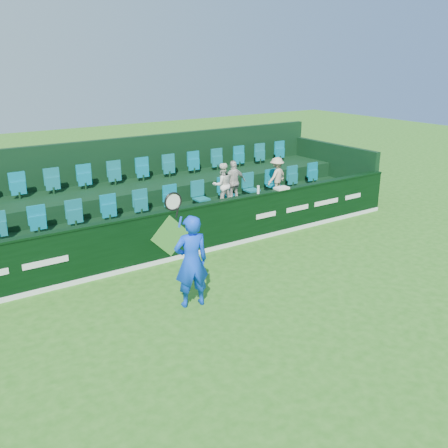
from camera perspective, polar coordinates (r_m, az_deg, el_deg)
ground at (r=10.04m, az=4.69°, el=-11.47°), size 60.00×60.00×0.00m
sponsor_hoarding at (r=12.82m, az=-6.39°, el=-1.32°), size 16.00×0.25×1.35m
stand_tier_front at (r=13.84m, az=-8.49°, el=-1.09°), size 16.00×2.00×0.80m
stand_tier_back at (r=15.42m, az=-11.61°, el=1.78°), size 16.00×1.80×1.30m
stand_rear at (r=15.67m, az=-12.38°, el=4.15°), size 16.00×4.10×2.60m
seat_row_front at (r=13.97m, az=-9.34°, el=2.08°), size 13.50×0.50×0.60m
seat_row_back at (r=15.45m, az=-12.28°, el=5.41°), size 13.50×0.50×0.60m
tennis_player at (r=10.35m, az=-3.78°, el=-4.24°), size 1.06×0.61×2.61m
spectator_left at (r=14.69m, az=-0.19°, el=4.52°), size 0.69×0.57×1.28m
spectator_middle at (r=14.91m, az=1.13°, el=4.79°), size 0.79×0.38×1.31m
spectator_right at (r=15.91m, az=6.03°, el=5.42°), size 0.88×0.65×1.22m
towel at (r=14.62m, az=6.60°, el=4.09°), size 0.41×0.27×0.06m
drinks_bottle at (r=14.07m, az=3.93°, el=3.94°), size 0.07×0.07×0.23m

